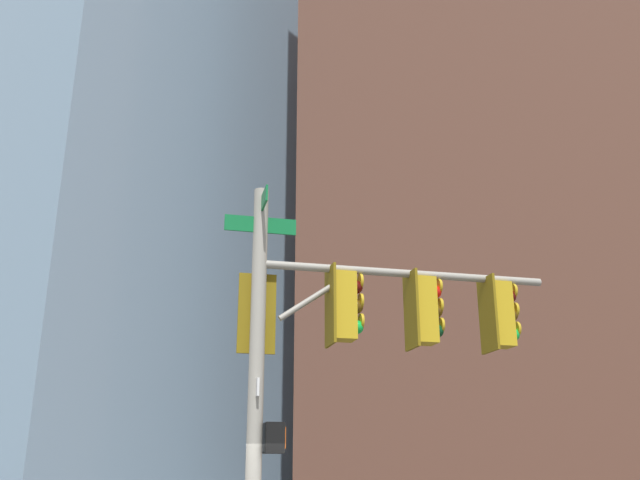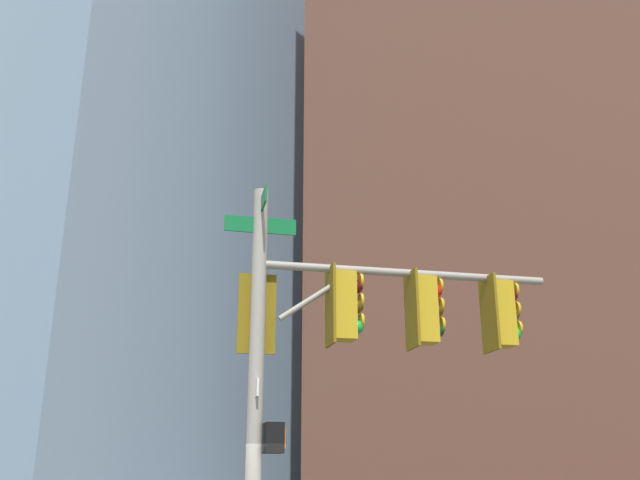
{
  "view_description": "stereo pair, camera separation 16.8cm",
  "coord_description": "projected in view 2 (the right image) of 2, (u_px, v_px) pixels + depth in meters",
  "views": [
    {
      "loc": [
        -6.29,
        6.92,
        2.14
      ],
      "look_at": [
        -0.18,
        -0.77,
        5.43
      ],
      "focal_mm": 38.97,
      "sensor_mm": 36.0,
      "label": 1
    },
    {
      "loc": [
        -6.42,
        6.81,
        2.14
      ],
      "look_at": [
        -0.18,
        -0.77,
        5.43
      ],
      "focal_mm": 38.97,
      "sensor_mm": 36.0,
      "label": 2
    }
  ],
  "objects": [
    {
      "name": "building_brick_farside",
      "position": [
        104.0,
        195.0,
        63.97
      ],
      "size": [
        16.43,
        18.13,
        52.7
      ],
      "primitive_type": "cube",
      "color": "brown",
      "rests_on": "ground_plane"
    },
    {
      "name": "building_glass_tower",
      "position": [
        146.0,
        33.0,
        53.94
      ],
      "size": [
        27.95,
        25.13,
        69.14
      ],
      "primitive_type": "cube",
      "color": "#7A99B2",
      "rests_on": "ground_plane"
    },
    {
      "name": "signal_pole_assembly",
      "position": [
        347.0,
        333.0,
        10.05
      ],
      "size": [
        3.36,
        3.99,
        6.15
      ],
      "rotation": [
        0.0,
        0.0,
        4.05
      ],
      "color": "#9E998C",
      "rests_on": "ground_plane"
    },
    {
      "name": "building_brick_midblock",
      "position": [
        266.0,
        212.0,
        57.11
      ],
      "size": [
        23.89,
        15.63,
        44.87
      ],
      "primitive_type": "cube",
      "color": "#845B47",
      "rests_on": "ground_plane"
    }
  ]
}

